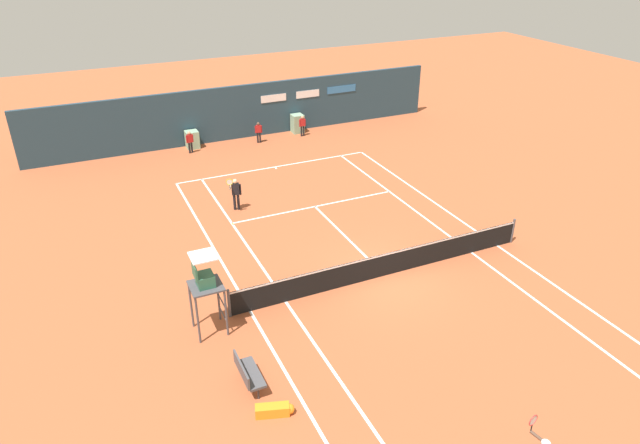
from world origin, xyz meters
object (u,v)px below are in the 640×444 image
player_on_baseline (236,192)px  tennis_ball_near_service_line (233,224)px  ball_kid_left_post (302,124)px  player_bench (247,372)px  equipment_bag (276,410)px  ball_kid_right_post (190,141)px  umpire_chair (205,283)px  ball_kid_centre_post (259,131)px

player_on_baseline → tennis_ball_near_service_line: bearing=84.1°
tennis_ball_near_service_line → ball_kid_left_post: bearing=52.1°
player_bench → equipment_bag: (0.34, -1.33, -0.35)m
player_on_baseline → ball_kid_left_post: size_ratio=1.38×
ball_kid_right_post → umpire_chair: bearing=69.6°
equipment_bag → ball_kid_centre_post: 21.41m
player_on_baseline → ball_kid_left_post: bearing=-111.6°
player_bench → player_on_baseline: player_on_baseline is taller
umpire_chair → player_on_baseline: size_ratio=1.60×
umpire_chair → tennis_ball_near_service_line: (2.80, 6.73, -1.82)m
umpire_chair → player_bench: 3.21m
player_bench → ball_kid_centre_post: bearing=159.9°
umpire_chair → ball_kid_left_post: umpire_chair is taller
umpire_chair → tennis_ball_near_service_line: 7.51m
equipment_bag → player_on_baseline: 12.60m
umpire_chair → ball_kid_left_post: bearing=147.9°
equipment_bag → tennis_ball_near_service_line: (2.13, 10.95, -0.13)m
tennis_ball_near_service_line → ball_kid_centre_post: bearing=64.4°
umpire_chair → equipment_bag: bearing=9.1°
player_bench → tennis_ball_near_service_line: player_bench is taller
player_bench → tennis_ball_near_service_line: 9.94m
ball_kid_left_post → equipment_bag: bearing=66.9°
player_bench → ball_kid_right_post: ball_kid_right_post is taller
player_on_baseline → ball_kid_right_post: bearing=-70.4°
equipment_bag → umpire_chair: bearing=99.1°
player_bench → tennis_ball_near_service_line: (2.47, 9.62, -0.47)m
umpire_chair → ball_kid_right_post: umpire_chair is taller
tennis_ball_near_service_line → player_on_baseline: bearing=65.9°
ball_kid_centre_post → ball_kid_left_post: bearing=-169.5°
player_on_baseline → tennis_ball_near_service_line: 1.70m
ball_kid_left_post → player_on_baseline: bearing=52.0°
equipment_bag → ball_kid_left_post: bearing=65.1°
equipment_bag → ball_kid_right_post: bearing=82.9°
player_bench → equipment_bag: size_ratio=1.26×
player_on_baseline → ball_kid_centre_post: (3.90, 8.07, -0.18)m
equipment_bag → player_on_baseline: (2.73, 12.28, 0.75)m
ball_kid_right_post → player_bench: bearing=72.2°
player_bench → player_on_baseline: bearing=164.4°
player_bench → ball_kid_left_post: bearing=152.8°
player_bench → player_on_baseline: 11.38m
umpire_chair → equipment_bag: umpire_chair is taller
player_bench → ball_kid_centre_post: ball_kid_centre_post is taller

